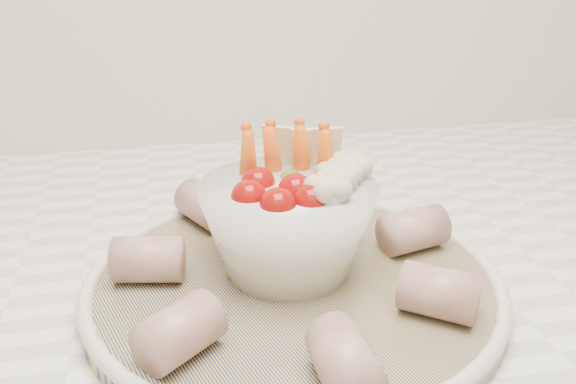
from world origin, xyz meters
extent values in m
cube|color=white|center=(0.00, 1.45, 0.90)|extent=(2.04, 0.62, 0.04)
cylinder|color=navy|center=(0.00, 1.36, 0.93)|extent=(0.42, 0.42, 0.01)
torus|color=white|center=(0.00, 1.36, 0.94)|extent=(0.34, 0.34, 0.01)
sphere|color=#980C09|center=(-0.03, 1.36, 1.01)|extent=(0.03, 0.03, 0.03)
sphere|color=#980C09|center=(-0.01, 1.34, 1.01)|extent=(0.03, 0.03, 0.03)
sphere|color=#980C09|center=(0.01, 1.34, 1.01)|extent=(0.03, 0.03, 0.03)
sphere|color=#980C09|center=(-0.02, 1.38, 1.01)|extent=(0.03, 0.03, 0.03)
sphere|color=#980C09|center=(0.00, 1.36, 1.01)|extent=(0.03, 0.03, 0.03)
sphere|color=#537226|center=(0.01, 1.39, 1.01)|extent=(0.02, 0.02, 0.02)
cone|color=orange|center=(-0.01, 1.41, 1.02)|extent=(0.03, 0.04, 0.06)
cone|color=orange|center=(0.02, 1.41, 1.02)|extent=(0.03, 0.04, 0.06)
cone|color=orange|center=(0.04, 1.39, 1.02)|extent=(0.03, 0.04, 0.06)
cone|color=orange|center=(-0.03, 1.40, 1.02)|extent=(0.02, 0.03, 0.06)
sphere|color=beige|center=(0.04, 1.36, 1.01)|extent=(0.03, 0.03, 0.03)
sphere|color=beige|center=(0.03, 1.34, 1.01)|extent=(0.03, 0.03, 0.03)
sphere|color=beige|center=(0.05, 1.38, 1.01)|extent=(0.03, 0.03, 0.03)
cube|color=#F7EFC0|center=(0.01, 1.42, 1.02)|extent=(0.04, 0.03, 0.05)
cube|color=#F7EFC0|center=(0.03, 1.41, 1.02)|extent=(0.04, 0.01, 0.05)
cylinder|color=#A14C49|center=(0.11, 1.38, 0.95)|extent=(0.06, 0.05, 0.04)
cylinder|color=#A14C49|center=(0.05, 1.47, 0.95)|extent=(0.06, 0.07, 0.04)
cylinder|color=#A14C49|center=(-0.06, 1.47, 0.95)|extent=(0.06, 0.07, 0.04)
cylinder|color=#A14C49|center=(-0.11, 1.38, 0.95)|extent=(0.06, 0.05, 0.04)
cylinder|color=#A14C49|center=(-0.09, 1.28, 0.95)|extent=(0.07, 0.06, 0.04)
cylinder|color=#A14C49|center=(0.01, 1.22, 0.95)|extent=(0.04, 0.06, 0.04)
cylinder|color=#A14C49|center=(0.09, 1.29, 0.95)|extent=(0.07, 0.06, 0.04)
camera|label=1|loc=(-0.09, 0.92, 1.21)|focal=40.00mm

